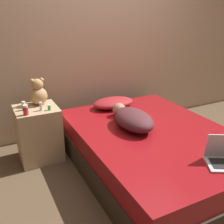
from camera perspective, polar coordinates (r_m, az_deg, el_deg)
ground_plane at (r=2.99m, az=8.69°, el=-12.03°), size 12.00×12.00×0.00m
wall_back at (r=3.66m, az=-2.47°, el=16.17°), size 8.00×0.06×2.60m
bed at (r=2.87m, az=8.95°, el=-8.22°), size 1.50×2.08×0.46m
nightstand at (r=3.12m, az=-15.67°, el=-4.49°), size 0.46×0.45×0.62m
pillow at (r=3.34m, az=0.30°, el=2.02°), size 0.54×0.34×0.12m
person_lying at (r=2.79m, az=4.48°, el=-1.40°), size 0.39×0.74×0.19m
teddy_bear at (r=3.07m, az=-15.74°, el=3.98°), size 0.20×0.20×0.30m
bottle_orange at (r=2.96m, az=-18.65°, el=1.27°), size 0.04×0.04×0.10m
bottle_green at (r=2.89m, az=-13.50°, el=0.99°), size 0.03×0.03×0.06m
bottle_red at (r=2.82m, az=-18.30°, el=0.40°), size 0.05×0.05×0.11m
bottle_clear at (r=2.90m, az=-15.21°, el=1.17°), size 0.03×0.03×0.09m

